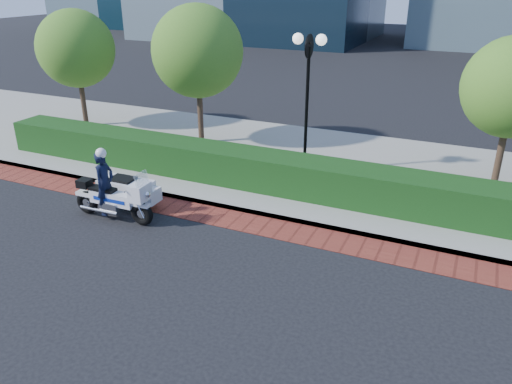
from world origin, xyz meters
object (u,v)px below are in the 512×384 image
at_px(tree_b, 197,52).
at_px(police_motorcycle, 118,190).
at_px(lamppost, 308,83).
at_px(tree_a, 76,49).

distance_m(tree_b, police_motorcycle, 6.57).
distance_m(lamppost, tree_b, 4.71).
distance_m(lamppost, tree_a, 10.09).
height_order(tree_a, tree_b, tree_b).
xyz_separation_m(tree_b, police_motorcycle, (0.89, -5.89, -2.77)).
relative_size(lamppost, tree_b, 0.86).
relative_size(tree_b, police_motorcycle, 2.05).
height_order(lamppost, tree_b, tree_b).
bearing_deg(police_motorcycle, tree_b, 97.29).
bearing_deg(tree_b, lamppost, -16.11).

